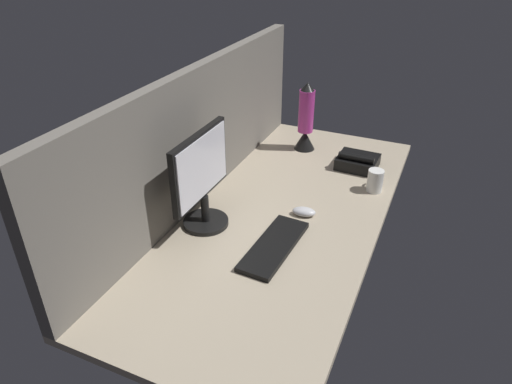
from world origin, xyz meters
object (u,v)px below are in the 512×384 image
lava_lamp (306,122)px  desk_phone (357,162)px  monitor (202,177)px  mug_ceramic_white (375,180)px  mouse (304,212)px  keyboard (274,246)px

lava_lamp → desk_phone: (-10.29, -30.70, -11.79)cm
monitor → mug_ceramic_white: size_ratio=3.70×
monitor → lava_lamp: (83.05, -13.74, -6.08)cm
mouse → mug_ceramic_white: mug_ceramic_white is taller
monitor → mouse: bearing=-57.7°
keyboard → mouse: bearing=-3.5°
lava_lamp → desk_phone: bearing=-108.5°
mug_ceramic_white → desk_phone: bearing=32.4°
keyboard → mug_ceramic_white: mug_ceramic_white is taller
keyboard → lava_lamp: size_ratio=1.04×
keyboard → lava_lamp: bearing=14.6°
mug_ceramic_white → desk_phone: 22.79cm
keyboard → desk_phone: (76.47, -13.03, 2.19)cm
monitor → desk_phone: size_ratio=1.99×
lava_lamp → desk_phone: 34.46cm
keyboard → desk_phone: desk_phone is taller
keyboard → lava_lamp: (86.76, 17.66, 13.98)cm
desk_phone → mouse: bearing=168.8°
keyboard → lava_lamp: 89.63cm
mug_ceramic_white → lava_lamp: bearing=55.5°
lava_lamp → keyboard: bearing=-168.5°
monitor → lava_lamp: monitor is taller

